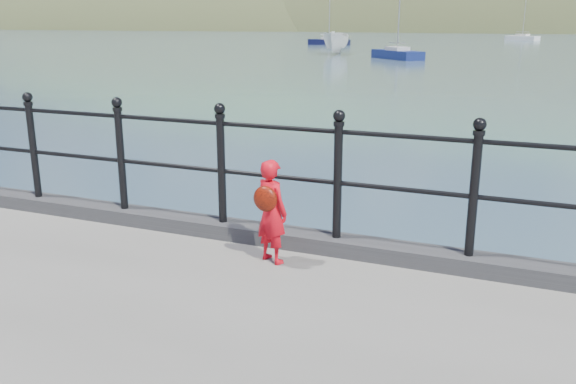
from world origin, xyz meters
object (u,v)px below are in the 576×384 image
at_px(launch_white, 336,43).
at_px(railing, 277,161).
at_px(child, 271,211).
at_px(sailboat_left, 329,42).
at_px(sailboat_deep, 522,38).
at_px(sailboat_port, 397,55).

bearing_deg(launch_white, railing, -80.04).
xyz_separation_m(railing, child, (0.13, -0.45, -0.34)).
relative_size(sailboat_left, sailboat_deep, 0.95).
height_order(launch_white, sailboat_left, sailboat_left).
bearing_deg(sailboat_port, sailboat_deep, 127.58).
bearing_deg(sailboat_left, sailboat_port, -58.60).
bearing_deg(child, launch_white, -49.41).
xyz_separation_m(sailboat_left, sailboat_port, (14.67, -26.07, -0.00)).
height_order(railing, sailboat_deep, sailboat_deep).
xyz_separation_m(child, sailboat_port, (-9.05, 46.20, -1.14)).
distance_m(sailboat_left, sailboat_port, 29.92).
xyz_separation_m(launch_white, sailboat_deep, (14.62, 49.82, -0.72)).
bearing_deg(railing, child, -73.76).
bearing_deg(sailboat_deep, sailboat_port, -64.10).
relative_size(child, sailboat_left, 0.12).
distance_m(railing, sailboat_port, 46.64).
xyz_separation_m(railing, sailboat_left, (-23.59, 71.82, -1.48)).
height_order(sailboat_deep, sailboat_port, sailboat_deep).
relative_size(railing, launch_white, 3.28).
bearing_deg(launch_white, child, -80.05).
bearing_deg(sailboat_left, launch_white, -67.68).
distance_m(railing, sailboat_deep, 100.36).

